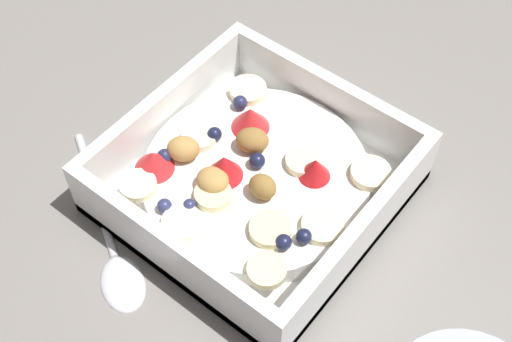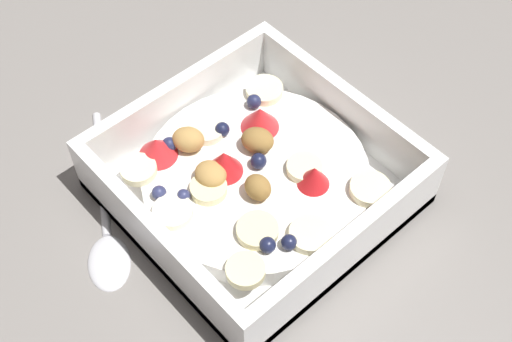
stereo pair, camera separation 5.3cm
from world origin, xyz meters
TOP-DOWN VIEW (x-y plane):
  - ground_plane at (0.00, 0.00)m, footprint 2.40×2.40m
  - fruit_bowl at (0.01, 0.02)m, footprint 0.20×0.20m
  - spoon at (0.12, -0.03)m, footprint 0.10×0.16m

SIDE VIEW (x-z plane):
  - ground_plane at x=0.00m, z-range 0.00..0.00m
  - spoon at x=0.12m, z-range 0.00..0.01m
  - fruit_bowl at x=0.01m, z-range -0.01..0.05m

